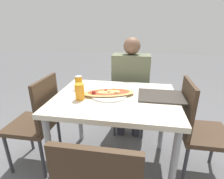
{
  "coord_description": "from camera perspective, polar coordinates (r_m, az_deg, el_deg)",
  "views": [
    {
      "loc": [
        0.19,
        -1.36,
        1.34
      ],
      "look_at": [
        -0.03,
        0.01,
        0.81
      ],
      "focal_mm": 28.0,
      "sensor_mm": 36.0,
      "label": 1
    }
  ],
  "objects": [
    {
      "name": "chair_far_seated",
      "position": [
        2.25,
        6.07,
        -0.78
      ],
      "size": [
        0.4,
        0.4,
        0.9
      ],
      "rotation": [
        0.0,
        0.0,
        3.14
      ],
      "color": "#3F2D1E",
      "rests_on": "ground_plane"
    },
    {
      "name": "chair_side_left",
      "position": [
        1.77,
        -23.02,
        -8.87
      ],
      "size": [
        0.4,
        0.4,
        0.9
      ],
      "rotation": [
        0.0,
        0.0,
        1.57
      ],
      "color": "#3F2D1E",
      "rests_on": "ground_plane"
    },
    {
      "name": "pizza_main",
      "position": [
        1.51,
        -1.08,
        -1.22
      ],
      "size": [
        0.48,
        0.32,
        0.06
      ],
      "color": "white",
      "rests_on": "dining_table"
    },
    {
      "name": "ground_plane",
      "position": [
        1.92,
        0.94,
        -23.38
      ],
      "size": [
        14.0,
        14.0,
        0.0
      ],
      "primitive_type": "plane",
      "color": "#59595B"
    },
    {
      "name": "dining_table",
      "position": [
        1.53,
        1.09,
        -5.25
      ],
      "size": [
        1.04,
        0.81,
        0.75
      ],
      "color": "beige",
      "rests_on": "ground_plane"
    },
    {
      "name": "person_seated",
      "position": [
        2.08,
        6.07,
        2.98
      ],
      "size": [
        0.43,
        0.25,
        1.19
      ],
      "rotation": [
        0.0,
        0.0,
        3.14
      ],
      "color": "#2D2D38",
      "rests_on": "ground_plane"
    },
    {
      "name": "soda_can",
      "position": [
        1.67,
        -10.8,
        2.23
      ],
      "size": [
        0.07,
        0.07,
        0.12
      ],
      "color": "orange",
      "rests_on": "dining_table"
    },
    {
      "name": "drink_glass",
      "position": [
        1.44,
        -10.52,
        -0.72
      ],
      "size": [
        0.07,
        0.07,
        0.13
      ],
      "color": "orange",
      "rests_on": "dining_table"
    },
    {
      "name": "serving_tray",
      "position": [
        1.54,
        15.79,
        -2.08
      ],
      "size": [
        0.38,
        0.29,
        0.01
      ],
      "color": "#332D28",
      "rests_on": "dining_table"
    },
    {
      "name": "chair_side_right",
      "position": [
        1.69,
        26.14,
        -10.82
      ],
      "size": [
        0.4,
        0.4,
        0.9
      ],
      "rotation": [
        0.0,
        0.0,
        -1.57
      ],
      "color": "#3F2D1E",
      "rests_on": "ground_plane"
    }
  ]
}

